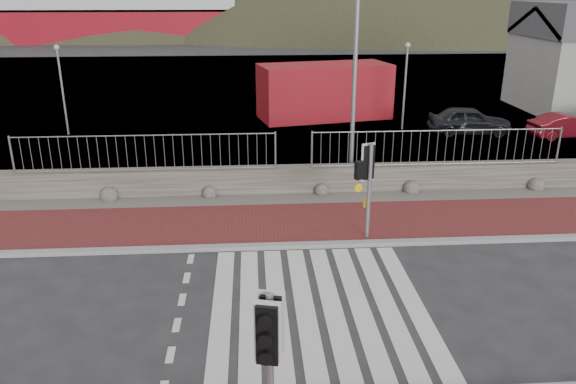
{
  "coord_description": "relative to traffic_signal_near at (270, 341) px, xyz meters",
  "views": [
    {
      "loc": [
        -1.37,
        -10.54,
        6.56
      ],
      "look_at": [
        -0.46,
        3.0,
        1.59
      ],
      "focal_mm": 35.0,
      "sensor_mm": 36.0,
      "label": 1
    }
  ],
  "objects": [
    {
      "name": "car_a",
      "position": [
        10.07,
        18.7,
        -1.27
      ],
      "size": [
        3.96,
        2.01,
        1.29
      ],
      "primitive_type": "imported",
      "rotation": [
        0.0,
        0.0,
        1.44
      ],
      "color": "black",
      "rests_on": "ground"
    },
    {
      "name": "gravel_strip",
      "position": [
        1.18,
        10.43,
        -1.89
      ],
      "size": [
        40.0,
        1.5,
        0.06
      ],
      "primitive_type": "cube",
      "color": "#59544C",
      "rests_on": "ground"
    },
    {
      "name": "shipping_container",
      "position": [
        3.68,
        22.65,
        -0.52
      ],
      "size": [
        7.16,
        4.16,
        2.8
      ],
      "primitive_type": "cube",
      "rotation": [
        0.0,
        0.0,
        0.21
      ],
      "color": "maroon",
      "rests_on": "ground"
    },
    {
      "name": "kerb_far",
      "position": [
        1.18,
        6.93,
        -1.87
      ],
      "size": [
        40.0,
        0.25,
        0.12
      ],
      "primitive_type": "cube",
      "color": "gray",
      "rests_on": "ground"
    },
    {
      "name": "ground",
      "position": [
        1.18,
        3.93,
        -1.92
      ],
      "size": [
        220.0,
        220.0,
        0.0
      ],
      "primitive_type": "plane",
      "color": "#28282B",
      "rests_on": "ground"
    },
    {
      "name": "quay",
      "position": [
        1.18,
        31.83,
        -1.92
      ],
      "size": [
        120.0,
        40.0,
        0.5
      ],
      "primitive_type": "cube",
      "color": "#4C4C4F",
      "rests_on": "ground"
    },
    {
      "name": "sidewalk_far",
      "position": [
        1.18,
        8.43,
        -1.88
      ],
      "size": [
        40.0,
        3.0,
        0.08
      ],
      "primitive_type": "cube",
      "color": "maroon",
      "rests_on": "ground"
    },
    {
      "name": "water",
      "position": [
        1.18,
        66.83,
        -1.92
      ],
      "size": [
        220.0,
        50.0,
        0.05
      ],
      "primitive_type": "cube",
      "color": "#3F4C54",
      "rests_on": "ground"
    },
    {
      "name": "traffic_signal_near",
      "position": [
        0.0,
        0.0,
        0.0
      ],
      "size": [
        0.42,
        0.31,
        2.67
      ],
      "rotation": [
        0.0,
        0.0,
        -0.24
      ],
      "color": "gray",
      "rests_on": "ground"
    },
    {
      "name": "railing",
      "position": [
        1.18,
        11.08,
        -0.1
      ],
      "size": [
        18.07,
        0.07,
        1.22
      ],
      "color": "gray",
      "rests_on": "stone_wall"
    },
    {
      "name": "hills_backdrop",
      "position": [
        7.92,
        91.83,
        -24.98
      ],
      "size": [
        254.0,
        90.0,
        100.0
      ],
      "color": "#2A321E",
      "rests_on": "ground"
    },
    {
      "name": "stone_wall",
      "position": [
        1.18,
        11.23,
        -1.47
      ],
      "size": [
        40.0,
        0.6,
        0.9
      ],
      "primitive_type": "cube",
      "color": "#4B443D",
      "rests_on": "ground"
    },
    {
      "name": "car_b",
      "position": [
        14.24,
        17.69,
        -1.37
      ],
      "size": [
        3.42,
        1.47,
        1.1
      ],
      "primitive_type": "imported",
      "rotation": [
        0.0,
        0.0,
        1.67
      ],
      "color": "maroon",
      "rests_on": "ground"
    },
    {
      "name": "zebra_crossing",
      "position": [
        1.18,
        3.93,
        -1.92
      ],
      "size": [
        4.62,
        5.6,
        0.01
      ],
      "color": "silver",
      "rests_on": "ground"
    },
    {
      "name": "streetlight",
      "position": [
        3.42,
        12.07,
        3.07
      ],
      "size": [
        1.85,
        0.68,
        8.87
      ],
      "rotation": [
        0.0,
        0.0,
        0.27
      ],
      "color": "gray",
      "rests_on": "ground"
    },
    {
      "name": "traffic_signal_far",
      "position": [
        2.88,
        7.31,
        0.05
      ],
      "size": [
        0.67,
        0.41,
        2.73
      ],
      "rotation": [
        0.0,
        0.0,
        3.51
      ],
      "color": "gray",
      "rests_on": "ground"
    }
  ]
}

